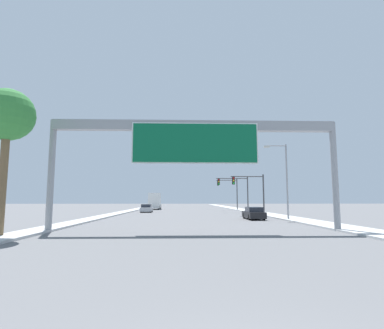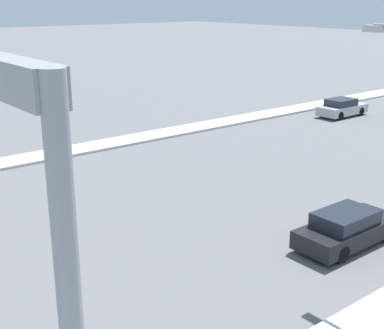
% 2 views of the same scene
% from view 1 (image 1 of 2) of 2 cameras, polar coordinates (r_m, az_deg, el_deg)
% --- Properties ---
extents(sidewalk_right, '(3.00, 120.00, 0.15)m').
position_cam_1_polar(sidewalk_right, '(64.05, 9.20, -8.47)').
color(sidewalk_right, '#B8B8B8').
rests_on(sidewalk_right, ground).
extents(median_strip_left, '(2.00, 120.00, 0.15)m').
position_cam_1_polar(median_strip_left, '(63.67, -10.85, -8.45)').
color(median_strip_left, '#B8B8B8').
rests_on(median_strip_left, ground).
extents(sign_gantry, '(20.34, 0.73, 7.76)m').
position_cam_1_polar(sign_gantry, '(21.18, 0.59, 4.67)').
color(sign_gantry, gray).
rests_on(sign_gantry, ground).
extents(car_mid_center, '(1.80, 4.21, 1.37)m').
position_cam_1_polar(car_mid_center, '(52.21, -8.64, -8.28)').
color(car_mid_center, '#A5A8AD').
rests_on(car_mid_center, ground).
extents(car_mid_left, '(1.74, 4.41, 1.36)m').
position_cam_1_polar(car_mid_left, '(34.16, 11.67, -9.12)').
color(car_mid_left, black).
rests_on(car_mid_left, ground).
extents(truck_box_primary, '(2.31, 7.37, 3.57)m').
position_cam_1_polar(truck_box_primary, '(67.32, -7.08, -6.94)').
color(truck_box_primary, white).
rests_on(truck_box_primary, ground).
extents(traffic_light_near_intersection, '(4.60, 0.32, 5.62)m').
position_cam_1_polar(traffic_light_near_intersection, '(42.00, 11.42, -4.29)').
color(traffic_light_near_intersection, '#3D3D3F').
rests_on(traffic_light_near_intersection, ground).
extents(traffic_light_mid_block, '(5.48, 0.32, 6.05)m').
position_cam_1_polar(traffic_light_mid_block, '(51.74, 8.60, -4.39)').
color(traffic_light_mid_block, '#3D3D3F').
rests_on(traffic_light_mid_block, ground).
extents(traffic_light_far_intersection, '(4.31, 0.32, 6.39)m').
position_cam_1_polar(traffic_light_far_intersection, '(61.68, 7.35, -4.65)').
color(traffic_light_far_intersection, '#3D3D3F').
rests_on(traffic_light_far_intersection, ground).
extents(palm_tree_foreground, '(3.12, 3.12, 8.82)m').
position_cam_1_polar(palm_tree_foreground, '(21.29, -31.72, 7.65)').
color(palm_tree_foreground, brown).
rests_on(palm_tree_foreground, ground).
extents(street_lamp_right, '(2.49, 0.28, 8.14)m').
position_cam_1_polar(street_lamp_right, '(33.68, 17.11, -1.89)').
color(street_lamp_right, gray).
rests_on(street_lamp_right, ground).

